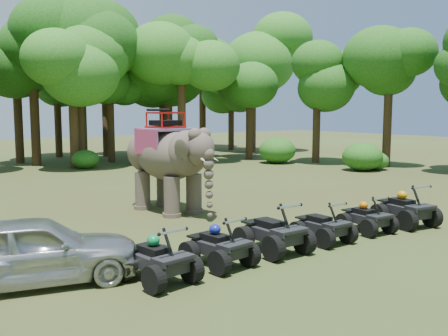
% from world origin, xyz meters
% --- Properties ---
extents(ground, '(110.00, 110.00, 0.00)m').
position_xyz_m(ground, '(0.00, 0.00, 0.00)').
color(ground, '#47381E').
rests_on(ground, ground).
extents(elephant, '(2.45, 4.62, 3.71)m').
position_xyz_m(elephant, '(-0.16, 4.55, 1.86)').
color(elephant, '#4C4137').
rests_on(elephant, ground).
extents(parked_car, '(4.67, 2.74, 1.49)m').
position_xyz_m(parked_car, '(-6.22, -0.63, 0.75)').
color(parked_car, '#B2B4B9').
rests_on(parked_car, ground).
extents(atv_0, '(1.47, 1.85, 1.25)m').
position_xyz_m(atv_0, '(-4.02, -2.01, 0.62)').
color(atv_0, black).
rests_on(atv_0, ground).
extents(atv_1, '(1.43, 1.80, 1.21)m').
position_xyz_m(atv_1, '(-2.30, -1.85, 0.61)').
color(atv_1, black).
rests_on(atv_1, ground).
extents(atv_2, '(1.37, 1.85, 1.35)m').
position_xyz_m(atv_2, '(-0.49, -1.74, 0.68)').
color(atv_2, black).
rests_on(atv_2, ground).
extents(atv_3, '(1.20, 1.62, 1.18)m').
position_xyz_m(atv_3, '(1.30, -1.77, 0.59)').
color(atv_3, black).
rests_on(atv_3, ground).
extents(atv_4, '(1.20, 1.59, 1.14)m').
position_xyz_m(atv_4, '(3.23, -1.74, 0.57)').
color(atv_4, black).
rests_on(atv_4, ground).
extents(atv_5, '(1.57, 2.00, 1.36)m').
position_xyz_m(atv_5, '(4.98, -1.87, 0.68)').
color(atv_5, black).
rests_on(atv_5, ground).
extents(tree_0, '(6.83, 6.83, 9.76)m').
position_xyz_m(tree_0, '(0.00, 22.88, 4.88)').
color(tree_0, '#195114').
rests_on(tree_0, ground).
extents(tree_1, '(4.65, 4.65, 6.64)m').
position_xyz_m(tree_1, '(4.93, 21.99, 3.32)').
color(tree_1, '#195114').
rests_on(tree_1, ground).
extents(tree_2, '(6.24, 6.24, 8.92)m').
position_xyz_m(tree_2, '(8.69, 18.56, 4.46)').
color(tree_2, '#195114').
rests_on(tree_2, ground).
extents(tree_3, '(5.12, 5.12, 7.31)m').
position_xyz_m(tree_3, '(14.28, 18.12, 3.65)').
color(tree_3, '#195114').
rests_on(tree_3, ground).
extents(tree_4, '(5.18, 5.18, 7.41)m').
position_xyz_m(tree_4, '(16.57, 13.44, 3.70)').
color(tree_4, '#195114').
rests_on(tree_4, ground).
extents(tree_5, '(5.64, 5.64, 8.05)m').
position_xyz_m(tree_5, '(18.53, 9.03, 4.03)').
color(tree_5, '#195114').
rests_on(tree_5, ground).
extents(tree_26, '(6.34, 6.34, 9.06)m').
position_xyz_m(tree_26, '(-0.56, 24.98, 4.53)').
color(tree_26, '#195114').
rests_on(tree_26, ground).
extents(tree_27, '(5.72, 5.72, 8.18)m').
position_xyz_m(tree_27, '(6.35, 26.45, 4.09)').
color(tree_27, '#195114').
rests_on(tree_27, ground).
extents(tree_29, '(6.11, 6.11, 8.73)m').
position_xyz_m(tree_29, '(1.62, 20.00, 4.37)').
color(tree_29, '#195114').
rests_on(tree_29, ground).
extents(tree_30, '(7.02, 7.02, 10.03)m').
position_xyz_m(tree_30, '(9.44, 21.79, 5.01)').
color(tree_30, '#195114').
rests_on(tree_30, ground).
extents(tree_31, '(6.77, 6.77, 9.67)m').
position_xyz_m(tree_31, '(2.99, 22.28, 4.83)').
color(tree_31, '#195114').
rests_on(tree_31, ground).
extents(tree_32, '(7.19, 7.19, 10.27)m').
position_xyz_m(tree_32, '(18.40, 22.92, 5.13)').
color(tree_32, '#195114').
rests_on(tree_32, ground).
extents(tree_34, '(5.50, 5.50, 7.86)m').
position_xyz_m(tree_34, '(3.04, 27.91, 3.93)').
color(tree_34, '#195114').
rests_on(tree_34, ground).
extents(tree_35, '(6.95, 6.95, 9.92)m').
position_xyz_m(tree_35, '(2.23, 20.68, 4.96)').
color(tree_35, '#195114').
rests_on(tree_35, ground).
extents(tree_36, '(6.12, 6.12, 8.74)m').
position_xyz_m(tree_36, '(9.41, 22.59, 4.37)').
color(tree_36, '#195114').
rests_on(tree_36, ground).
extents(tree_37, '(5.27, 5.27, 7.53)m').
position_xyz_m(tree_37, '(18.13, 25.71, 3.77)').
color(tree_37, '#195114').
rests_on(tree_37, ground).
extents(tree_39, '(7.30, 7.30, 10.43)m').
position_xyz_m(tree_39, '(16.79, 28.47, 5.22)').
color(tree_39, '#195114').
rests_on(tree_39, ground).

